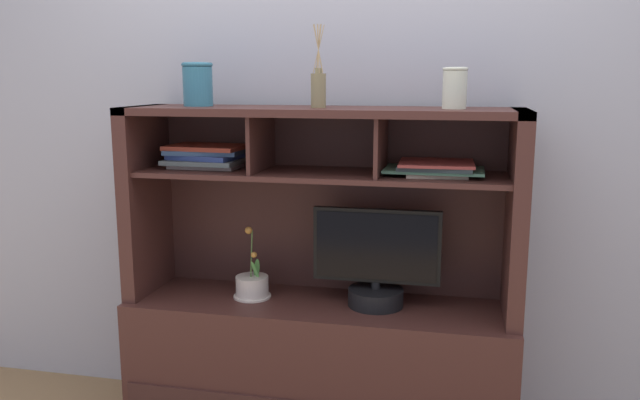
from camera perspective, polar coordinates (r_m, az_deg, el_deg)
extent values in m
cube|color=#ADAEBD|center=(2.76, 1.19, 9.03)|extent=(6.00, 0.02, 2.80)
cube|color=#44241F|center=(2.77, 0.00, -14.68)|extent=(1.56, 0.47, 0.59)
cube|color=#44241F|center=(2.81, -15.15, 0.04)|extent=(0.06, 0.39, 0.79)
cube|color=#44241F|center=(2.51, 17.04, -1.34)|extent=(0.06, 0.39, 0.79)
cube|color=#3C211E|center=(2.74, 0.84, -0.19)|extent=(1.50, 0.02, 0.76)
cube|color=#44241F|center=(2.51, 0.00, 7.88)|extent=(1.56, 0.39, 0.03)
cube|color=#44241F|center=(2.53, 0.00, 2.28)|extent=(1.44, 0.36, 0.02)
cube|color=#44241F|center=(2.58, -5.25, 5.10)|extent=(0.02, 0.34, 0.22)
cube|color=#44241F|center=(2.48, 5.47, 4.87)|extent=(0.02, 0.34, 0.22)
cylinder|color=black|center=(2.61, 4.97, -8.59)|extent=(0.22, 0.22, 0.07)
cylinder|color=black|center=(2.59, 4.99, -7.55)|extent=(0.04, 0.04, 0.03)
cube|color=black|center=(2.55, 5.04, -4.06)|extent=(0.51, 0.03, 0.30)
cube|color=black|center=(2.53, 5.00, -4.15)|extent=(0.48, 0.00, 0.27)
cylinder|color=silver|center=(2.71, -6.05, -7.67)|extent=(0.14, 0.14, 0.09)
cylinder|color=silver|center=(2.72, -6.03, -8.48)|extent=(0.16, 0.16, 0.01)
cylinder|color=#4C6B38|center=(2.67, -6.11, -4.76)|extent=(0.01, 0.02, 0.20)
sphere|color=#C48336|center=(2.65, -5.89, -4.87)|extent=(0.03, 0.03, 0.03)
sphere|color=#C48336|center=(2.65, -6.36, -2.70)|extent=(0.03, 0.03, 0.03)
ellipsoid|color=#549949|center=(2.67, -5.78, -6.23)|extent=(0.04, 0.05, 0.09)
ellipsoid|color=#549949|center=(2.69, -5.66, -6.12)|extent=(0.04, 0.05, 0.10)
cube|color=beige|center=(2.48, 10.28, 2.34)|extent=(0.24, 0.20, 0.02)
cube|color=#4B7B5F|center=(2.48, 10.10, 2.66)|extent=(0.38, 0.24, 0.01)
cube|color=#313D40|center=(2.46, 10.24, 2.90)|extent=(0.28, 0.21, 0.02)
cube|color=#9D3C37|center=(2.48, 10.32, 3.25)|extent=(0.29, 0.27, 0.01)
cube|color=beige|center=(2.70, -10.06, 3.06)|extent=(0.28, 0.17, 0.02)
cube|color=slate|center=(2.69, -10.07, 3.44)|extent=(0.31, 0.26, 0.02)
cube|color=#304387|center=(2.69, -10.11, 3.85)|extent=(0.29, 0.23, 0.02)
cube|color=#3A567F|center=(2.69, -10.16, 4.25)|extent=(0.31, 0.20, 0.02)
cube|color=#9B3928|center=(2.69, -10.07, 4.65)|extent=(0.32, 0.23, 0.02)
cylinder|color=#837551|center=(2.48, -0.14, 9.68)|extent=(0.06, 0.06, 0.13)
cylinder|color=#837551|center=(2.48, -0.14, 11.41)|extent=(0.03, 0.03, 0.02)
cylinder|color=tan|center=(2.48, -0.05, 13.28)|extent=(0.00, 0.02, 0.18)
cylinder|color=tan|center=(2.48, -0.07, 13.28)|extent=(0.03, 0.02, 0.18)
cylinder|color=tan|center=(2.48, -0.14, 13.28)|extent=(0.04, 0.01, 0.18)
cylinder|color=tan|center=(2.48, -0.22, 13.28)|extent=(0.01, 0.02, 0.18)
cylinder|color=tan|center=(2.48, -0.23, 13.28)|extent=(0.02, 0.03, 0.18)
cylinder|color=tan|center=(2.48, -0.18, 13.29)|extent=(0.04, 0.01, 0.18)
cylinder|color=tan|center=(2.48, -0.10, 13.29)|extent=(0.03, 0.02, 0.18)
cylinder|color=teal|center=(2.67, -10.80, 9.86)|extent=(0.12, 0.12, 0.16)
torus|color=teal|center=(2.67, -10.87, 11.73)|extent=(0.13, 0.13, 0.02)
cylinder|color=silver|center=(2.45, 11.88, 9.55)|extent=(0.09, 0.09, 0.14)
torus|color=silver|center=(2.45, 11.95, 11.32)|extent=(0.09, 0.09, 0.01)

